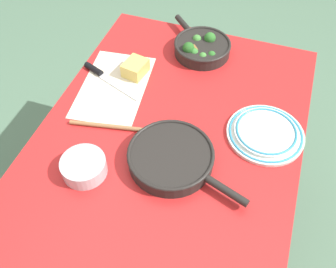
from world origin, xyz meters
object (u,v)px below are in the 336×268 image
object	(u,v)px
skillet_eggs	(172,157)
cheese_block	(135,68)
wooden_spoon	(140,129)
prep_bowl_steel	(84,167)
skillet_broccoli	(202,47)
grater_knife	(104,76)
dinner_plate_stack	(266,133)

from	to	relation	value
skillet_eggs	cheese_block	xyz separation A→B (m)	(0.35, 0.26, 0.00)
wooden_spoon	cheese_block	world-z (taller)	cheese_block
wooden_spoon	prep_bowl_steel	xyz separation A→B (m)	(-0.21, 0.10, 0.02)
skillet_broccoli	prep_bowl_steel	size ratio (longest dim) A/B	2.03
skillet_eggs	prep_bowl_steel	bearing A→B (deg)	-134.45
cheese_block	prep_bowl_steel	world-z (taller)	cheese_block
skillet_broccoli	wooden_spoon	world-z (taller)	skillet_broccoli
skillet_broccoli	grater_knife	bearing A→B (deg)	85.59
cheese_block	wooden_spoon	bearing A→B (deg)	-155.01
wooden_spoon	dinner_plate_stack	size ratio (longest dim) A/B	1.53
grater_knife	prep_bowl_steel	world-z (taller)	prep_bowl_steel
wooden_spoon	skillet_eggs	bearing A→B (deg)	-42.69
grater_knife	cheese_block	xyz separation A→B (m)	(0.06, -0.11, 0.02)
skillet_broccoli	skillet_eggs	bearing A→B (deg)	141.42
cheese_block	dinner_plate_stack	xyz separation A→B (m)	(-0.15, -0.53, -0.01)
skillet_eggs	dinner_plate_stack	size ratio (longest dim) A/B	1.54
skillet_broccoli	cheese_block	size ratio (longest dim) A/B	2.72
grater_knife	cheese_block	size ratio (longest dim) A/B	2.60
dinner_plate_stack	grater_knife	bearing A→B (deg)	82.38
skillet_eggs	cheese_block	size ratio (longest dim) A/B	3.85
cheese_block	prep_bowl_steel	xyz separation A→B (m)	(-0.47, -0.02, -0.00)
skillet_broccoli	cheese_block	xyz separation A→B (m)	(-0.20, 0.21, -0.00)
wooden_spoon	grater_knife	bearing A→B (deg)	127.59
grater_knife	skillet_broccoli	bearing A→B (deg)	61.32
grater_knife	dinner_plate_stack	xyz separation A→B (m)	(-0.08, -0.63, 0.00)
grater_knife	prep_bowl_steel	distance (m)	0.43
skillet_eggs	skillet_broccoli	bearing A→B (deg)	115.02
skillet_broccoli	wooden_spoon	xyz separation A→B (m)	(-0.47, 0.08, -0.02)
wooden_spoon	dinner_plate_stack	distance (m)	0.42
skillet_eggs	grater_knife	bearing A→B (deg)	161.02
cheese_block	prep_bowl_steel	distance (m)	0.47
skillet_eggs	grater_knife	world-z (taller)	skillet_eggs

